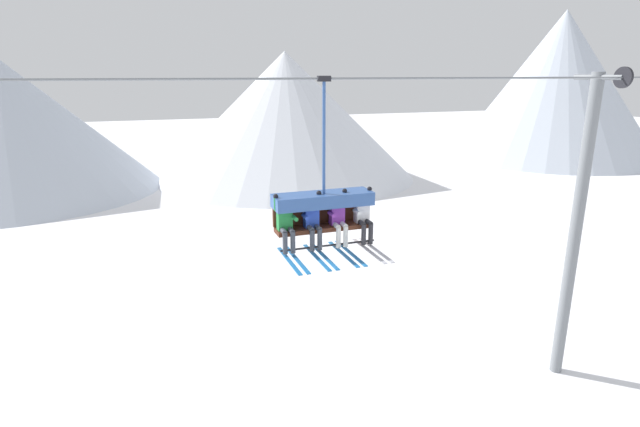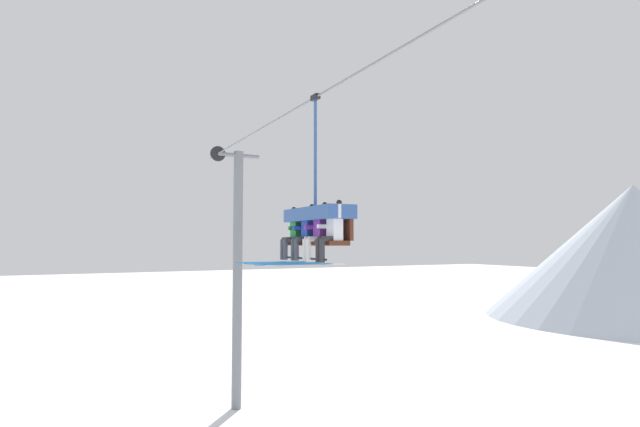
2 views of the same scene
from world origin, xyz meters
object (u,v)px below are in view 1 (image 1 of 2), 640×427
(lift_tower_far, at_px, (577,226))
(chairlift_chair, at_px, (323,204))
(skier_blue, at_px, (313,221))
(skier_green, at_px, (286,223))
(skier_purple, at_px, (339,218))
(skier_white, at_px, (364,216))

(lift_tower_far, bearing_deg, chairlift_chair, -175.17)
(chairlift_chair, xyz_separation_m, skier_blue, (-0.31, -0.21, -0.30))
(skier_green, height_order, skier_purple, same)
(chairlift_chair, height_order, skier_blue, chairlift_chair)
(chairlift_chair, relative_size, skier_purple, 2.19)
(skier_green, distance_m, skier_white, 1.87)
(skier_white, bearing_deg, skier_green, 180.00)
(skier_blue, xyz_separation_m, skier_white, (1.24, 0.00, 0.00))
(lift_tower_far, xyz_separation_m, skier_green, (-9.36, -0.93, 1.29))
(chairlift_chair, distance_m, skier_blue, 0.48)
(lift_tower_far, bearing_deg, skier_purple, -173.49)
(chairlift_chair, bearing_deg, lift_tower_far, 4.83)
(skier_blue, bearing_deg, skier_white, 0.00)
(chairlift_chair, bearing_deg, skier_purple, -34.22)
(lift_tower_far, distance_m, skier_purple, 8.27)
(lift_tower_far, height_order, skier_purple, lift_tower_far)
(skier_blue, bearing_deg, lift_tower_far, 6.05)
(chairlift_chair, xyz_separation_m, skier_green, (-0.94, -0.21, -0.30))
(skier_green, bearing_deg, skier_white, 0.00)
(skier_white, bearing_deg, chairlift_chair, 167.14)
(skier_blue, bearing_deg, skier_green, 180.00)
(lift_tower_far, bearing_deg, skier_green, -174.36)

